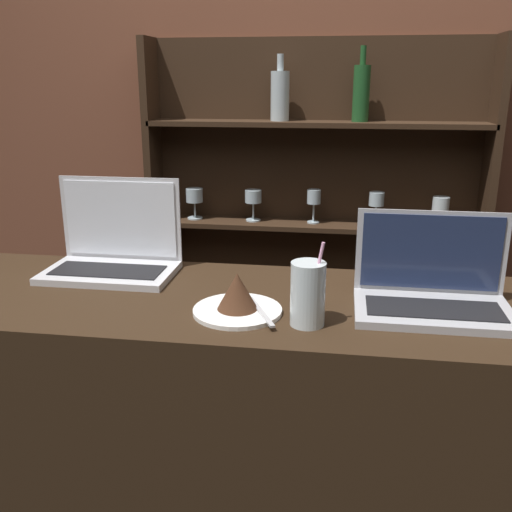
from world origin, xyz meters
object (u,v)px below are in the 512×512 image
object	(u,v)px
laptop_far	(432,289)
cake_plate	(238,298)
laptop_near	(114,251)
water_glass	(308,294)

from	to	relation	value
laptop_far	cake_plate	world-z (taller)	laptop_far
laptop_near	laptop_far	xyz separation A→B (m)	(0.82, -0.15, -0.01)
laptop_far	cake_plate	bearing A→B (deg)	-168.41
cake_plate	water_glass	size ratio (longest dim) A/B	1.09
laptop_near	cake_plate	distance (m)	0.45
cake_plate	water_glass	distance (m)	0.17
laptop_near	water_glass	xyz separation A→B (m)	(0.54, -0.28, 0.01)
laptop_near	laptop_far	distance (m)	0.83
laptop_near	cake_plate	world-z (taller)	laptop_near
laptop_near	cake_plate	size ratio (longest dim) A/B	1.70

